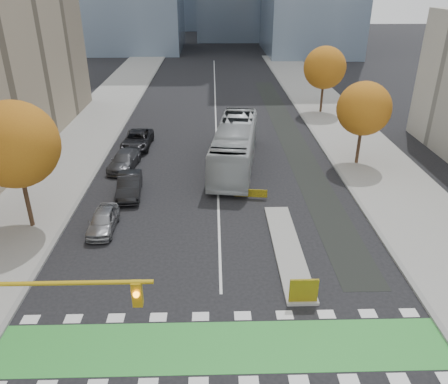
{
  "coord_description": "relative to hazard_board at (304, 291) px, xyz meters",
  "views": [
    {
      "loc": [
        -0.3,
        -12.58,
        14.41
      ],
      "look_at": [
        0.3,
        10.67,
        3.0
      ],
      "focal_mm": 35.0,
      "sensor_mm": 36.0,
      "label": 1
    }
  ],
  "objects": [
    {
      "name": "ground",
      "position": [
        -4.0,
        -4.2,
        -0.8
      ],
      "size": [
        300.0,
        300.0,
        0.0
      ],
      "primitive_type": "plane",
      "color": "black",
      "rests_on": "ground"
    },
    {
      "name": "sidewalk_west",
      "position": [
        -17.5,
        15.8,
        -0.73
      ],
      "size": [
        7.0,
        120.0,
        0.15
      ],
      "primitive_type": "cube",
      "color": "gray",
      "rests_on": "ground"
    },
    {
      "name": "sidewalk_east",
      "position": [
        9.5,
        15.8,
        -0.73
      ],
      "size": [
        7.0,
        120.0,
        0.15
      ],
      "primitive_type": "cube",
      "color": "gray",
      "rests_on": "ground"
    },
    {
      "name": "curb_west",
      "position": [
        -14.0,
        15.8,
        -0.73
      ],
      "size": [
        0.3,
        120.0,
        0.16
      ],
      "primitive_type": "cube",
      "color": "gray",
      "rests_on": "ground"
    },
    {
      "name": "curb_east",
      "position": [
        6.0,
        15.8,
        -0.73
      ],
      "size": [
        0.3,
        120.0,
        0.16
      ],
      "primitive_type": "cube",
      "color": "gray",
      "rests_on": "ground"
    },
    {
      "name": "bike_crossing",
      "position": [
        -4.0,
        -2.7,
        -0.79
      ],
      "size": [
        20.0,
        3.0,
        0.01
      ],
      "primitive_type": "cube",
      "color": "green",
      "rests_on": "ground"
    },
    {
      "name": "centre_line",
      "position": [
        -4.0,
        35.8,
        -0.8
      ],
      "size": [
        0.15,
        70.0,
        0.01
      ],
      "primitive_type": "cube",
      "color": "silver",
      "rests_on": "ground"
    },
    {
      "name": "bike_lane_paint",
      "position": [
        3.5,
        25.8,
        -0.8
      ],
      "size": [
        2.5,
        50.0,
        0.01
      ],
      "primitive_type": "cube",
      "color": "black",
      "rests_on": "ground"
    },
    {
      "name": "median_island",
      "position": [
        0.0,
        4.8,
        -0.72
      ],
      "size": [
        1.6,
        10.0,
        0.16
      ],
      "primitive_type": "cube",
      "color": "gray",
      "rests_on": "ground"
    },
    {
      "name": "hazard_board",
      "position": [
        0.0,
        0.0,
        0.0
      ],
      "size": [
        1.4,
        0.12,
        1.3
      ],
      "primitive_type": "cube",
      "color": "yellow",
      "rests_on": "median_island"
    },
    {
      "name": "tree_west",
      "position": [
        -16.0,
        7.8,
        4.82
      ],
      "size": [
        5.2,
        5.2,
        8.22
      ],
      "color": "#332114",
      "rests_on": "ground"
    },
    {
      "name": "tree_east_near",
      "position": [
        8.0,
        17.8,
        4.06
      ],
      "size": [
        4.4,
        4.4,
        7.08
      ],
      "color": "#332114",
      "rests_on": "ground"
    },
    {
      "name": "tree_east_far",
      "position": [
        8.5,
        33.8,
        4.44
      ],
      "size": [
        4.8,
        4.8,
        7.65
      ],
      "color": "#332114",
      "rests_on": "ground"
    },
    {
      "name": "bus",
      "position": [
        -2.51,
        17.68,
        1.02
      ],
      "size": [
        4.82,
        13.36,
        3.64
      ],
      "primitive_type": "imported",
      "rotation": [
        0.0,
        0.0,
        -0.14
      ],
      "color": "#AFB4B7",
      "rests_on": "ground"
    },
    {
      "name": "parked_car_a",
      "position": [
        -11.33,
        7.33,
        -0.13
      ],
      "size": [
        1.59,
        3.93,
        1.34
      ],
      "primitive_type": "imported",
      "rotation": [
        0.0,
        0.0,
        0.0
      ],
      "color": "gray",
      "rests_on": "ground"
    },
    {
      "name": "parked_car_b",
      "position": [
        -10.5,
        12.33,
        -0.04
      ],
      "size": [
        2.01,
        4.73,
        1.52
      ],
      "primitive_type": "imported",
      "rotation": [
        0.0,
        0.0,
        0.09
      ],
      "color": "black",
      "rests_on": "ground"
    },
    {
      "name": "parked_car_c",
      "position": [
        -11.8,
        17.46,
        -0.1
      ],
      "size": [
        2.57,
        5.02,
        1.39
      ],
      "primitive_type": "imported",
      "rotation": [
        0.0,
        0.0,
        -0.13
      ],
      "color": "#434448",
      "rests_on": "ground"
    },
    {
      "name": "parked_car_d",
      "position": [
        -11.47,
        22.46,
        -0.05
      ],
      "size": [
        2.62,
        5.45,
        1.5
      ],
      "primitive_type": "imported",
      "rotation": [
        0.0,
        0.0,
        -0.02
      ],
      "color": "black",
      "rests_on": "ground"
    }
  ]
}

